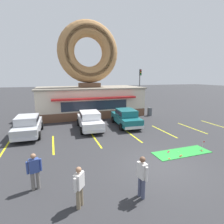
{
  "coord_description": "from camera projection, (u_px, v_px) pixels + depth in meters",
  "views": [
    {
      "loc": [
        -5.18,
        -7.13,
        4.61
      ],
      "look_at": [
        -1.0,
        5.0,
        2.0
      ],
      "focal_mm": 28.0,
      "sensor_mm": 36.0,
      "label": 1
    }
  ],
  "objects": [
    {
      "name": "putting_flag_pin",
      "position": [
        203.0,
        143.0,
        11.14
      ],
      "size": [
        0.13,
        0.01,
        0.55
      ],
      "color": "silver",
      "rests_on": "putting_mat"
    },
    {
      "name": "mini_donut_mid_left",
      "position": [
        169.0,
        159.0,
        9.88
      ],
      "size": [
        0.13,
        0.13,
        0.04
      ],
      "primitive_type": "torus",
      "color": "#D17F47",
      "rests_on": "putting_mat"
    },
    {
      "name": "mini_donut_mid_centre",
      "position": [
        169.0,
        151.0,
        10.86
      ],
      "size": [
        0.13,
        0.13,
        0.04
      ],
      "primitive_type": "torus",
      "color": "brown",
      "rests_on": "putting_mat"
    },
    {
      "name": "car_silver",
      "position": [
        28.0,
        125.0,
        13.8
      ],
      "size": [
        2.08,
        4.61,
        1.6
      ],
      "color": "#B2B5BA",
      "rests_on": "ground"
    },
    {
      "name": "parking_stripe_mid_right",
      "position": [
        163.0,
        131.0,
        14.98
      ],
      "size": [
        0.12,
        3.6,
        0.01
      ],
      "primitive_type": "cube",
      "color": "yellow",
      "rests_on": "ground"
    },
    {
      "name": "parking_stripe_right",
      "position": [
        191.0,
        128.0,
        15.94
      ],
      "size": [
        0.12,
        3.6,
        0.01
      ],
      "primitive_type": "cube",
      "color": "yellow",
      "rests_on": "ground"
    },
    {
      "name": "car_white",
      "position": [
        90.0,
        119.0,
        15.48
      ],
      "size": [
        2.14,
        4.63,
        1.6
      ],
      "color": "silver",
      "rests_on": "ground"
    },
    {
      "name": "parking_stripe_left",
      "position": [
        53.0,
        144.0,
        12.11
      ],
      "size": [
        0.12,
        3.6,
        0.01
      ],
      "primitive_type": "cube",
      "color": "yellow",
      "rests_on": "ground"
    },
    {
      "name": "car_teal",
      "position": [
        126.0,
        117.0,
        16.51
      ],
      "size": [
        2.23,
        4.67,
        1.6
      ],
      "color": "#196066",
      "rests_on": "ground"
    },
    {
      "name": "parking_stripe_far_right",
      "position": [
        216.0,
        125.0,
        16.9
      ],
      "size": [
        0.12,
        3.6,
        0.01
      ],
      "primitive_type": "cube",
      "color": "yellow",
      "rests_on": "ground"
    },
    {
      "name": "putting_mat",
      "position": [
        182.0,
        152.0,
        10.76
      ],
      "size": [
        3.63,
        1.21,
        0.03
      ],
      "primitive_type": "cube",
      "color": "green",
      "rests_on": "ground"
    },
    {
      "name": "trash_bin",
      "position": [
        150.0,
        112.0,
        20.91
      ],
      "size": [
        0.57,
        0.57,
        0.97
      ],
      "color": "#51565B",
      "rests_on": "ground"
    },
    {
      "name": "parking_stripe_centre",
      "position": [
        132.0,
        135.0,
        14.03
      ],
      "size": [
        0.12,
        3.6,
        0.01
      ],
      "primitive_type": "cube",
      "color": "yellow",
      "rests_on": "ground"
    },
    {
      "name": "parking_stripe_mid_left",
      "position": [
        95.0,
        139.0,
        13.07
      ],
      "size": [
        0.12,
        3.6,
        0.01
      ],
      "primitive_type": "cube",
      "color": "yellow",
      "rests_on": "ground"
    },
    {
      "name": "pedestrian_blue_sweater_man",
      "position": [
        34.0,
        170.0,
        7.12
      ],
      "size": [
        0.58,
        0.31,
        1.58
      ],
      "color": "slate",
      "rests_on": "ground"
    },
    {
      "name": "mini_donut_near_left",
      "position": [
        202.0,
        151.0,
        10.93
      ],
      "size": [
        0.13,
        0.13,
        0.04
      ],
      "primitive_type": "torus",
      "color": "#A5724C",
      "rests_on": "putting_mat"
    },
    {
      "name": "parking_stripe_far_left",
      "position": [
        4.0,
        150.0,
        11.15
      ],
      "size": [
        0.12,
        3.6,
        0.01
      ],
      "primitive_type": "cube",
      "color": "yellow",
      "rests_on": "ground"
    },
    {
      "name": "ground_plane",
      "position": [
        161.0,
        166.0,
        9.18
      ],
      "size": [
        160.0,
        160.0,
        0.0
      ],
      "primitive_type": "plane",
      "color": "#2D2D30"
    },
    {
      "name": "mini_donut_far_left",
      "position": [
        180.0,
        156.0,
        10.17
      ],
      "size": [
        0.13,
        0.13,
        0.04
      ],
      "primitive_type": "torus",
      "color": "brown",
      "rests_on": "putting_mat"
    },
    {
      "name": "mini_donut_near_right",
      "position": [
        168.0,
        152.0,
        10.71
      ],
      "size": [
        0.13,
        0.13,
        0.04
      ],
      "primitive_type": "torus",
      "color": "#D8667F",
      "rests_on": "putting_mat"
    },
    {
      "name": "traffic_light_pole",
      "position": [
        140.0,
        82.0,
        27.76
      ],
      "size": [
        0.28,
        0.47,
        5.8
      ],
      "color": "#595B60",
      "rests_on": "ground"
    },
    {
      "name": "golf_ball",
      "position": [
        178.0,
        152.0,
        10.78
      ],
      "size": [
        0.04,
        0.04,
        0.04
      ],
      "primitive_type": "sphere",
      "color": "white",
      "rests_on": "putting_mat"
    },
    {
      "name": "pedestrian_hooded_kid",
      "position": [
        79.0,
        185.0,
        6.14
      ],
      "size": [
        0.43,
        0.48,
        1.56
      ],
      "color": "#7F7056",
      "rests_on": "ground"
    },
    {
      "name": "mini_donut_mid_right",
      "position": [
        181.0,
        155.0,
        10.31
      ],
      "size": [
        0.13,
        0.13,
        0.04
      ],
      "primitive_type": "torus",
      "color": "#D17F47",
      "rests_on": "putting_mat"
    },
    {
      "name": "donut_shop_building",
      "position": [
        89.0,
        84.0,
        21.09
      ],
      "size": [
        12.3,
        6.75,
        10.96
      ],
      "color": "brown",
      "rests_on": "ground"
    },
    {
      "name": "pedestrian_leather_jacket_man",
      "position": [
        142.0,
        175.0,
        6.62
      ],
      "size": [
        0.31,
        0.59,
        1.69
      ],
      "color": "#474C66",
      "rests_on": "ground"
    }
  ]
}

